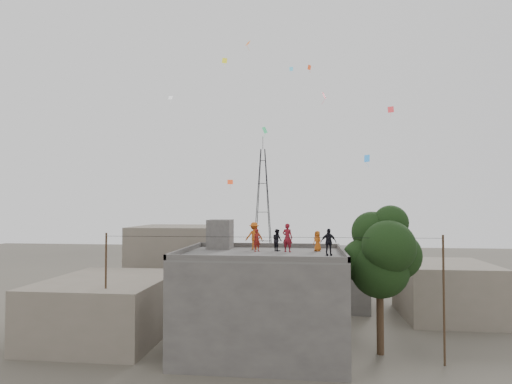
# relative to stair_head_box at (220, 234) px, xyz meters

# --- Properties ---
(ground) EXTENTS (140.00, 140.00, 0.00)m
(ground) POSITION_rel_stair_head_box_xyz_m (3.20, -2.60, -7.10)
(ground) COLOR #4C473E
(ground) RESTS_ON ground
(main_building) EXTENTS (10.00, 8.00, 6.10)m
(main_building) POSITION_rel_stair_head_box_xyz_m (3.20, -2.60, -4.05)
(main_building) COLOR #474542
(main_building) RESTS_ON ground
(parapet) EXTENTS (10.00, 8.00, 0.30)m
(parapet) POSITION_rel_stair_head_box_xyz_m (3.20, -2.60, -0.85)
(parapet) COLOR #474542
(parapet) RESTS_ON main_building
(stair_head_box) EXTENTS (1.60, 1.80, 2.00)m
(stair_head_box) POSITION_rel_stair_head_box_xyz_m (0.00, 0.00, 0.00)
(stair_head_box) COLOR #474542
(stair_head_box) RESTS_ON main_building
(neighbor_west) EXTENTS (8.00, 10.00, 4.00)m
(neighbor_west) POSITION_rel_stair_head_box_xyz_m (-7.80, -0.60, -5.10)
(neighbor_west) COLOR #6C6355
(neighbor_west) RESTS_ON ground
(neighbor_north) EXTENTS (12.00, 9.00, 5.00)m
(neighbor_north) POSITION_rel_stair_head_box_xyz_m (5.20, 11.40, -4.60)
(neighbor_north) COLOR #474542
(neighbor_north) RESTS_ON ground
(neighbor_northwest) EXTENTS (9.00, 8.00, 7.00)m
(neighbor_northwest) POSITION_rel_stair_head_box_xyz_m (-6.80, 13.40, -3.60)
(neighbor_northwest) COLOR #6C6355
(neighbor_northwest) RESTS_ON ground
(neighbor_east) EXTENTS (7.00, 8.00, 4.40)m
(neighbor_east) POSITION_rel_stair_head_box_xyz_m (17.20, 7.40, -4.90)
(neighbor_east) COLOR #6C6355
(neighbor_east) RESTS_ON ground
(tree) EXTENTS (4.90, 4.60, 9.10)m
(tree) POSITION_rel_stair_head_box_xyz_m (10.57, -2.00, -1.00)
(tree) COLOR black
(tree) RESTS_ON ground
(utility_line) EXTENTS (20.12, 0.62, 7.40)m
(utility_line) POSITION_rel_stair_head_box_xyz_m (3.70, -3.85, -3.27)
(utility_line) COLOR black
(utility_line) RESTS_ON ground
(transmission_tower) EXTENTS (2.97, 2.97, 20.01)m
(transmission_tower) POSITION_rel_stair_head_box_xyz_m (-0.80, 37.40, 1.97)
(transmission_tower) COLOR black
(transmission_tower) RESTS_ON ground
(person_red_adult) EXTENTS (0.78, 0.65, 1.83)m
(person_red_adult) POSITION_rel_stair_head_box_xyz_m (4.72, -1.66, -0.08)
(person_red_adult) COLOR maroon
(person_red_adult) RESTS_ON main_building
(person_orange_child) EXTENTS (0.75, 0.76, 1.32)m
(person_orange_child) POSITION_rel_stair_head_box_xyz_m (6.65, -0.90, -0.34)
(person_orange_child) COLOR #C55A16
(person_orange_child) RESTS_ON main_building
(person_dark_child) EXTENTS (0.84, 0.89, 1.44)m
(person_dark_child) POSITION_rel_stair_head_box_xyz_m (4.03, -1.12, -0.28)
(person_dark_child) COLOR black
(person_dark_child) RESTS_ON main_building
(person_dark_adult) EXTENTS (1.00, 0.56, 1.61)m
(person_dark_adult) POSITION_rel_stair_head_box_xyz_m (7.24, -3.30, -0.20)
(person_dark_adult) COLOR black
(person_dark_adult) RESTS_ON main_building
(person_orange_adult) EXTENTS (1.36, 1.08, 1.84)m
(person_orange_adult) POSITION_rel_stair_head_box_xyz_m (2.41, -0.29, -0.08)
(person_orange_adult) COLOR #C05816
(person_orange_adult) RESTS_ON main_building
(person_red_child) EXTENTS (0.63, 0.63, 1.47)m
(person_red_child) POSITION_rel_stair_head_box_xyz_m (2.75, -1.55, -0.26)
(person_red_child) COLOR maroon
(person_red_child) RESTS_ON main_building
(kites) EXTENTS (19.85, 13.13, 12.36)m
(kites) POSITION_rel_stair_head_box_xyz_m (4.46, 6.00, 10.25)
(kites) COLOR red
(kites) RESTS_ON ground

